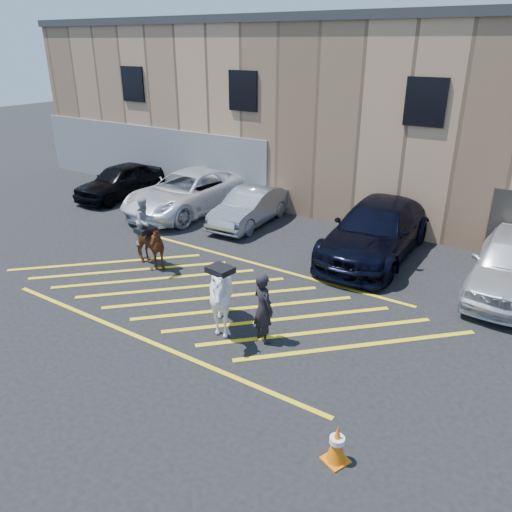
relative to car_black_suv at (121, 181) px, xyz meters
The scene contains 11 objects.
ground 10.46m from the car_black_suv, 28.33° to the right, with size 90.00×90.00×0.00m, color black.
car_black_suv is the anchor object (origin of this frame).
car_white_pickup 3.81m from the car_black_suv, ahead, with size 2.68×5.81×1.61m, color white.
car_silver_sedan 6.70m from the car_black_suv, ahead, with size 1.41×4.04×1.33m, color gray.
car_blue_suv 11.73m from the car_black_suv, ahead, with size 2.39×5.87×1.70m, color black.
handler 13.04m from the car_black_suv, 28.64° to the right, with size 0.62×0.40×1.69m, color black.
warehouse 11.92m from the car_black_suv, 37.52° to the left, with size 32.42×10.20×7.30m.
hatching_zone 10.60m from the car_black_suv, 29.76° to the right, with size 12.60×5.12×0.01m.
mounted_bay 7.87m from the car_black_suv, 36.87° to the right, with size 1.78×1.06×2.20m.
saddled_white 12.24m from the car_black_suv, 31.77° to the right, with size 1.66×1.81×1.80m.
traffic_cone 16.79m from the car_black_suv, 30.94° to the right, with size 0.50×0.50×0.73m.
Camera 1 is at (7.54, -9.58, 6.36)m, focal length 35.00 mm.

